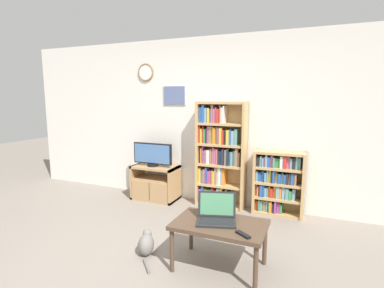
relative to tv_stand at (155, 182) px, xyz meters
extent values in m
plane|color=gray|center=(0.86, -1.98, -0.28)|extent=(18.00, 18.00, 0.00)
cube|color=silver|center=(0.86, 0.28, 1.02)|extent=(7.01, 0.06, 2.60)
torus|color=olive|center=(-0.28, 0.24, 1.81)|extent=(0.30, 0.03, 0.30)
cylinder|color=white|center=(-0.28, 0.24, 1.81)|extent=(0.24, 0.02, 0.24)
cube|color=silver|center=(0.25, 0.25, 1.43)|extent=(0.41, 0.01, 0.32)
cube|color=slate|center=(0.25, 0.24, 1.43)|extent=(0.37, 0.02, 0.29)
cube|color=tan|center=(-0.35, 0.02, 0.00)|extent=(0.04, 0.43, 0.56)
cube|color=tan|center=(0.35, 0.02, 0.00)|extent=(0.04, 0.43, 0.56)
cube|color=tan|center=(0.00, 0.02, 0.26)|extent=(0.74, 0.43, 0.04)
cube|color=tan|center=(0.00, 0.02, -0.27)|extent=(0.74, 0.43, 0.04)
cube|color=tan|center=(0.00, 0.02, 0.05)|extent=(0.67, 0.40, 0.04)
cube|color=tan|center=(-0.17, -0.19, -0.10)|extent=(0.32, 0.02, 0.30)
cube|color=tan|center=(0.17, -0.19, -0.10)|extent=(0.32, 0.02, 0.30)
cylinder|color=black|center=(-0.03, -0.01, 0.30)|extent=(0.18, 0.18, 0.04)
cube|color=black|center=(-0.03, -0.01, 0.49)|extent=(0.68, 0.05, 0.34)
cube|color=#4770A8|center=(-0.03, -0.04, 0.49)|extent=(0.64, 0.01, 0.30)
cube|color=tan|center=(0.73, 0.11, 0.52)|extent=(0.04, 0.25, 1.62)
cube|color=tan|center=(1.45, 0.11, 0.52)|extent=(0.04, 0.25, 1.62)
cube|color=tan|center=(1.09, 0.22, 0.52)|extent=(0.75, 0.02, 1.62)
cube|color=tan|center=(1.09, 0.11, -0.27)|extent=(0.68, 0.21, 0.04)
cube|color=tan|center=(1.09, 0.11, 0.05)|extent=(0.68, 0.21, 0.04)
cube|color=tan|center=(1.09, 0.11, 0.37)|extent=(0.68, 0.21, 0.04)
cube|color=tan|center=(1.09, 0.11, 0.68)|extent=(0.68, 0.21, 0.04)
cube|color=tan|center=(1.09, 0.11, 1.00)|extent=(0.68, 0.21, 0.04)
cube|color=tan|center=(1.09, 0.11, 1.31)|extent=(0.68, 0.21, 0.04)
cube|color=#9E4293|center=(0.78, 0.11, -0.14)|extent=(0.04, 0.19, 0.22)
cube|color=#2856A8|center=(0.82, 0.12, -0.12)|extent=(0.04, 0.18, 0.26)
cube|color=gold|center=(0.86, 0.12, -0.14)|extent=(0.04, 0.15, 0.22)
cube|color=#388947|center=(0.90, 0.12, -0.14)|extent=(0.04, 0.17, 0.22)
cube|color=#759EB7|center=(0.94, 0.12, -0.14)|extent=(0.03, 0.16, 0.22)
cube|color=red|center=(0.98, 0.12, -0.13)|extent=(0.03, 0.16, 0.24)
cube|color=#B75B70|center=(1.01, 0.12, -0.14)|extent=(0.02, 0.16, 0.21)
cube|color=gold|center=(1.04, 0.11, -0.14)|extent=(0.02, 0.19, 0.22)
cube|color=#759EB7|center=(1.07, 0.12, -0.12)|extent=(0.04, 0.18, 0.25)
cube|color=gold|center=(1.12, 0.12, -0.12)|extent=(0.04, 0.16, 0.26)
cube|color=#B75B70|center=(1.16, 0.12, -0.15)|extent=(0.04, 0.17, 0.20)
cube|color=#93704C|center=(1.20, 0.12, -0.12)|extent=(0.03, 0.15, 0.25)
cube|color=#232328|center=(1.23, 0.11, -0.13)|extent=(0.03, 0.19, 0.23)
cube|color=#5B9389|center=(1.27, 0.12, -0.13)|extent=(0.03, 0.15, 0.23)
cube|color=gold|center=(0.77, 0.12, 0.19)|extent=(0.03, 0.18, 0.24)
cube|color=#5B9389|center=(0.81, 0.12, 0.17)|extent=(0.03, 0.16, 0.20)
cube|color=#B75B70|center=(0.85, 0.12, 0.18)|extent=(0.04, 0.18, 0.22)
cube|color=#2856A8|center=(0.88, 0.11, 0.20)|extent=(0.03, 0.19, 0.26)
cube|color=#9E4293|center=(0.91, 0.12, 0.17)|extent=(0.02, 0.18, 0.20)
cube|color=#B75B70|center=(0.94, 0.12, 0.17)|extent=(0.04, 0.16, 0.20)
cube|color=#B75B70|center=(0.97, 0.12, 0.18)|extent=(0.02, 0.18, 0.21)
cube|color=gold|center=(1.00, 0.12, 0.17)|extent=(0.03, 0.18, 0.21)
cube|color=#93704C|center=(1.03, 0.12, 0.20)|extent=(0.03, 0.18, 0.27)
cube|color=white|center=(1.06, 0.12, 0.20)|extent=(0.03, 0.15, 0.26)
cube|color=white|center=(1.10, 0.12, 0.20)|extent=(0.03, 0.17, 0.27)
cube|color=#759EB7|center=(1.12, 0.12, 0.20)|extent=(0.02, 0.17, 0.26)
cube|color=orange|center=(1.15, 0.12, 0.20)|extent=(0.04, 0.15, 0.26)
cube|color=#232328|center=(0.77, 0.12, 0.51)|extent=(0.02, 0.15, 0.26)
cube|color=orange|center=(0.79, 0.12, 0.50)|extent=(0.02, 0.17, 0.24)
cube|color=#9E4293|center=(0.82, 0.12, 0.52)|extent=(0.02, 0.16, 0.26)
cube|color=#759EB7|center=(0.84, 0.12, 0.48)|extent=(0.03, 0.16, 0.20)
cube|color=#B75B70|center=(0.87, 0.11, 0.49)|extent=(0.02, 0.19, 0.22)
cube|color=white|center=(0.90, 0.12, 0.49)|extent=(0.04, 0.17, 0.21)
cube|color=#93704C|center=(0.95, 0.12, 0.50)|extent=(0.03, 0.16, 0.23)
cube|color=#B75B70|center=(0.98, 0.12, 0.51)|extent=(0.03, 0.15, 0.26)
cube|color=#B75B70|center=(1.02, 0.12, 0.50)|extent=(0.03, 0.16, 0.24)
cube|color=#B75B70|center=(1.05, 0.12, 0.50)|extent=(0.03, 0.17, 0.24)
cube|color=#232328|center=(1.08, 0.12, 0.49)|extent=(0.03, 0.17, 0.21)
cube|color=#2856A8|center=(1.12, 0.12, 0.49)|extent=(0.03, 0.15, 0.22)
cube|color=#232328|center=(1.14, 0.12, 0.51)|extent=(0.03, 0.18, 0.25)
cube|color=white|center=(1.18, 0.12, 0.50)|extent=(0.03, 0.15, 0.23)
cube|color=#232328|center=(1.22, 0.11, 0.51)|extent=(0.03, 0.19, 0.26)
cube|color=#2856A8|center=(1.25, 0.12, 0.49)|extent=(0.02, 0.16, 0.21)
cube|color=#5B9389|center=(1.28, 0.12, 0.49)|extent=(0.03, 0.18, 0.21)
cube|color=#759EB7|center=(1.31, 0.12, 0.50)|extent=(0.03, 0.15, 0.23)
cube|color=#93704C|center=(1.35, 0.12, 0.52)|extent=(0.04, 0.18, 0.27)
cube|color=#93704C|center=(1.39, 0.12, 0.49)|extent=(0.02, 0.16, 0.20)
cube|color=red|center=(0.77, 0.12, 0.83)|extent=(0.02, 0.18, 0.26)
cube|color=gold|center=(0.79, 0.12, 0.81)|extent=(0.03, 0.17, 0.22)
cube|color=red|center=(0.81, 0.12, 0.83)|extent=(0.02, 0.15, 0.25)
cube|color=#388947|center=(0.84, 0.12, 0.81)|extent=(0.03, 0.16, 0.22)
cube|color=#232328|center=(0.88, 0.12, 0.81)|extent=(0.02, 0.17, 0.22)
cube|color=#9E4293|center=(0.90, 0.12, 0.83)|extent=(0.02, 0.16, 0.26)
cube|color=#93704C|center=(0.93, 0.12, 0.83)|extent=(0.04, 0.16, 0.26)
cube|color=gold|center=(0.97, 0.12, 0.83)|extent=(0.02, 0.15, 0.25)
cube|color=orange|center=(1.00, 0.12, 0.82)|extent=(0.04, 0.17, 0.25)
cube|color=#93704C|center=(1.04, 0.12, 0.83)|extent=(0.02, 0.16, 0.25)
cube|color=#9E4293|center=(1.07, 0.12, 0.82)|extent=(0.02, 0.18, 0.24)
cube|color=gold|center=(1.10, 0.12, 0.82)|extent=(0.04, 0.18, 0.25)
cube|color=red|center=(1.14, 0.11, 0.81)|extent=(0.02, 0.19, 0.21)
cube|color=#232328|center=(1.17, 0.12, 0.81)|extent=(0.03, 0.16, 0.23)
cube|color=gold|center=(1.21, 0.11, 0.81)|extent=(0.04, 0.19, 0.22)
cube|color=#2856A8|center=(1.25, 0.12, 0.81)|extent=(0.02, 0.18, 0.23)
cube|color=#759EB7|center=(1.29, 0.12, 0.80)|extent=(0.04, 0.18, 0.21)
cube|color=#5B9389|center=(1.33, 0.12, 0.82)|extent=(0.04, 0.17, 0.24)
cube|color=#2856A8|center=(0.78, 0.12, 1.13)|extent=(0.04, 0.17, 0.23)
cube|color=#2856A8|center=(0.82, 0.12, 1.15)|extent=(0.04, 0.18, 0.27)
cube|color=#759EB7|center=(0.86, 0.12, 1.13)|extent=(0.03, 0.17, 0.22)
cube|color=gold|center=(0.90, 0.12, 1.13)|extent=(0.03, 0.17, 0.22)
cube|color=#2856A8|center=(0.94, 0.12, 1.12)|extent=(0.02, 0.15, 0.21)
cube|color=#B75B70|center=(0.96, 0.12, 1.15)|extent=(0.03, 0.16, 0.27)
cube|color=#B75B70|center=(1.00, 0.12, 1.12)|extent=(0.03, 0.18, 0.21)
cube|color=#B75B70|center=(1.02, 0.12, 1.13)|extent=(0.02, 0.17, 0.24)
cube|color=red|center=(1.05, 0.11, 1.12)|extent=(0.04, 0.19, 0.21)
cube|color=#93704C|center=(1.09, 0.12, 1.14)|extent=(0.02, 0.17, 0.26)
cube|color=white|center=(1.12, 0.12, 1.13)|extent=(0.03, 0.18, 0.23)
cube|color=white|center=(1.15, 0.11, 1.14)|extent=(0.02, 0.19, 0.26)
cube|color=tan|center=(1.63, 0.10, 0.18)|extent=(0.04, 0.25, 0.92)
cube|color=tan|center=(2.29, 0.10, 0.18)|extent=(0.04, 0.25, 0.92)
cube|color=tan|center=(1.96, 0.22, 0.18)|extent=(0.70, 0.02, 0.92)
cube|color=tan|center=(1.96, 0.10, -0.27)|extent=(0.63, 0.22, 0.04)
cube|color=tan|center=(1.96, 0.10, -0.04)|extent=(0.63, 0.22, 0.04)
cube|color=tan|center=(1.96, 0.10, 0.18)|extent=(0.63, 0.22, 0.04)
cube|color=tan|center=(1.96, 0.10, 0.40)|extent=(0.63, 0.22, 0.04)
cube|color=tan|center=(1.96, 0.10, 0.62)|extent=(0.63, 0.22, 0.04)
cube|color=red|center=(1.67, 0.12, -0.17)|extent=(0.04, 0.16, 0.15)
cube|color=#388947|center=(1.71, 0.11, -0.16)|extent=(0.02, 0.19, 0.17)
cube|color=#5B9389|center=(1.74, 0.12, -0.17)|extent=(0.04, 0.17, 0.15)
cube|color=#93704C|center=(1.78, 0.12, -0.17)|extent=(0.04, 0.15, 0.15)
cube|color=#5B9389|center=(1.82, 0.12, -0.17)|extent=(0.02, 0.16, 0.16)
cube|color=#5B9389|center=(1.84, 0.12, -0.17)|extent=(0.02, 0.17, 0.15)
cube|color=orange|center=(1.87, 0.11, -0.17)|extent=(0.04, 0.20, 0.16)
cube|color=#232328|center=(1.91, 0.11, -0.18)|extent=(0.03, 0.18, 0.14)
cube|color=#9E4293|center=(1.94, 0.11, -0.16)|extent=(0.03, 0.20, 0.17)
cube|color=#9E4293|center=(1.98, 0.12, -0.17)|extent=(0.04, 0.16, 0.15)
cube|color=#388947|center=(2.01, 0.12, -0.18)|extent=(0.03, 0.17, 0.14)
cube|color=#B75B70|center=(1.66, 0.12, 0.06)|extent=(0.02, 0.15, 0.16)
cube|color=orange|center=(1.68, 0.12, 0.04)|extent=(0.02, 0.17, 0.14)
cube|color=#B75B70|center=(1.71, 0.12, 0.05)|extent=(0.02, 0.15, 0.15)
cube|color=#2856A8|center=(1.74, 0.11, 0.06)|extent=(0.04, 0.20, 0.17)
cube|color=#2856A8|center=(1.77, 0.11, 0.06)|extent=(0.02, 0.19, 0.17)
cube|color=#759EB7|center=(1.79, 0.11, 0.04)|extent=(0.03, 0.18, 0.14)
cube|color=#5B9389|center=(1.82, 0.11, 0.04)|extent=(0.02, 0.18, 0.14)
cube|color=orange|center=(1.84, 0.12, 0.05)|extent=(0.02, 0.15, 0.16)
cube|color=red|center=(1.88, 0.11, 0.04)|extent=(0.04, 0.18, 0.14)
cube|color=orange|center=(1.92, 0.12, 0.06)|extent=(0.04, 0.16, 0.17)
cube|color=#759EB7|center=(1.96, 0.11, 0.06)|extent=(0.04, 0.19, 0.17)
cube|color=orange|center=(2.00, 0.11, 0.05)|extent=(0.03, 0.19, 0.16)
cube|color=#759EB7|center=(2.04, 0.11, 0.06)|extent=(0.04, 0.19, 0.17)
cube|color=#5B9389|center=(2.09, 0.11, 0.06)|extent=(0.04, 0.20, 0.16)
cube|color=#388947|center=(2.13, 0.11, 0.04)|extent=(0.04, 0.19, 0.13)
cube|color=#759EB7|center=(2.18, 0.12, 0.05)|extent=(0.04, 0.16, 0.16)
cube|color=#759EB7|center=(1.66, 0.11, 0.27)|extent=(0.03, 0.18, 0.15)
cube|color=#2856A8|center=(1.70, 0.12, 0.26)|extent=(0.04, 0.16, 0.13)
cube|color=#2856A8|center=(1.75, 0.12, 0.27)|extent=(0.04, 0.16, 0.15)
cube|color=#759EB7|center=(1.78, 0.11, 0.26)|extent=(0.02, 0.20, 0.13)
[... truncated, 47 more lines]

